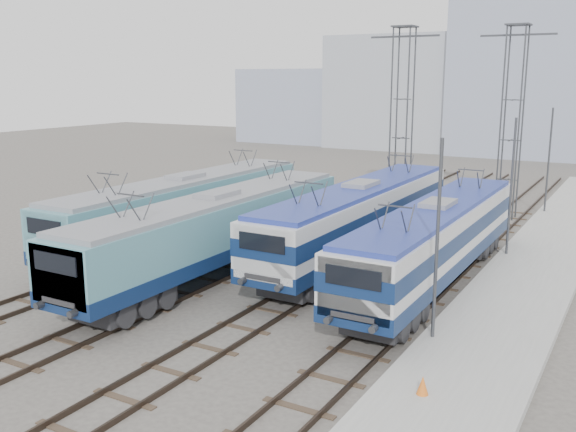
# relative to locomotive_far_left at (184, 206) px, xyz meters

# --- Properties ---
(ground) EXTENTS (160.00, 160.00, 0.00)m
(ground) POSITION_rel_locomotive_far_left_xyz_m (6.75, -7.91, -2.27)
(ground) COLOR #514C47
(platform) EXTENTS (4.00, 70.00, 0.30)m
(platform) POSITION_rel_locomotive_far_left_xyz_m (16.95, 0.09, -2.12)
(platform) COLOR #9E9E99
(platform) RESTS_ON ground
(locomotive_far_left) EXTENTS (2.88, 18.19, 3.42)m
(locomotive_far_left) POSITION_rel_locomotive_far_left_xyz_m (0.00, 0.00, 0.00)
(locomotive_far_left) COLOR #0E224B
(locomotive_far_left) RESTS_ON ground
(locomotive_center_left) EXTENTS (2.86, 18.08, 3.40)m
(locomotive_center_left) POSITION_rel_locomotive_far_left_xyz_m (4.50, -3.35, -0.01)
(locomotive_center_left) COLOR #0E224B
(locomotive_center_left) RESTS_ON ground
(locomotive_center_right) EXTENTS (2.88, 18.18, 3.42)m
(locomotive_center_right) POSITION_rel_locomotive_far_left_xyz_m (9.00, 2.33, 0.05)
(locomotive_center_right) COLOR #0E224B
(locomotive_center_right) RESTS_ON ground
(locomotive_far_right) EXTENTS (2.76, 17.42, 3.28)m
(locomotive_far_right) POSITION_rel_locomotive_far_left_xyz_m (13.50, 0.12, -0.04)
(locomotive_far_right) COLOR #0E224B
(locomotive_far_right) RESTS_ON ground
(catenary_tower_west) EXTENTS (4.50, 1.20, 12.00)m
(catenary_tower_west) POSITION_rel_locomotive_far_left_xyz_m (6.75, 14.09, 4.38)
(catenary_tower_west) COLOR #3F4247
(catenary_tower_west) RESTS_ON ground
(catenary_tower_east) EXTENTS (4.50, 1.20, 12.00)m
(catenary_tower_east) POSITION_rel_locomotive_far_left_xyz_m (13.25, 16.09, 4.38)
(catenary_tower_east) COLOR #3F4247
(catenary_tower_east) RESTS_ON ground
(mast_front) EXTENTS (0.12, 0.12, 7.00)m
(mast_front) POSITION_rel_locomotive_far_left_xyz_m (15.35, -5.91, 1.23)
(mast_front) COLOR #3F4247
(mast_front) RESTS_ON ground
(mast_mid) EXTENTS (0.12, 0.12, 7.00)m
(mast_mid) POSITION_rel_locomotive_far_left_xyz_m (15.35, 6.09, 1.23)
(mast_mid) COLOR #3F4247
(mast_mid) RESTS_ON ground
(mast_rear) EXTENTS (0.12, 0.12, 7.00)m
(mast_rear) POSITION_rel_locomotive_far_left_xyz_m (15.35, 18.09, 1.23)
(mast_rear) COLOR #3F4247
(mast_rear) RESTS_ON ground
(safety_cone) EXTENTS (0.33, 0.33, 0.53)m
(safety_cone) POSITION_rel_locomotive_far_left_xyz_m (16.34, -9.98, -1.70)
(safety_cone) COLOR orange
(safety_cone) RESTS_ON platform
(building_west) EXTENTS (18.00, 12.00, 14.00)m
(building_west) POSITION_rel_locomotive_far_left_xyz_m (-7.25, 54.09, 4.73)
(building_west) COLOR #9BA1AC
(building_west) RESTS_ON ground
(building_center) EXTENTS (22.00, 14.00, 18.00)m
(building_center) POSITION_rel_locomotive_far_left_xyz_m (10.75, 54.09, 6.73)
(building_center) COLOR #8E97AE
(building_center) RESTS_ON ground
(building_far_west) EXTENTS (14.00, 10.00, 10.00)m
(building_far_west) POSITION_rel_locomotive_far_left_xyz_m (-23.25, 54.09, 2.73)
(building_far_west) COLOR #8E97AE
(building_far_west) RESTS_ON ground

